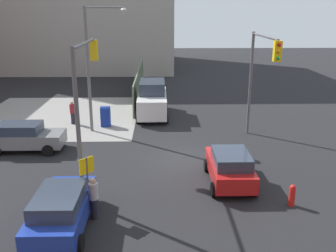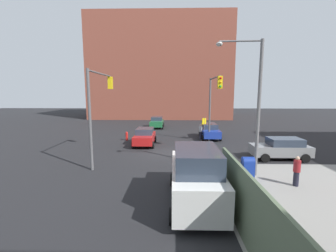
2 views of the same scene
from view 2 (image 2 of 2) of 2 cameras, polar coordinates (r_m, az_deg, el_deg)
ground_plane at (r=19.16m, az=-1.04°, el=-6.77°), size 120.00×120.00×0.00m
building_brick_west at (r=50.83m, az=-1.71°, el=13.90°), size 16.00×28.00×20.12m
traffic_signal_nw_corner at (r=21.41m, az=11.45°, el=7.11°), size 5.07×0.36×6.50m
traffic_signal_se_corner at (r=16.87m, az=-17.02°, el=6.75°), size 5.30×0.36×6.50m
street_lamp_corner at (r=14.11m, az=20.73°, el=6.71°), size 0.56×2.68×8.00m
warning_sign_two_way at (r=24.35m, az=9.13°, el=0.26°), size 0.48×0.48×2.40m
mailbox_blue at (r=13.64m, az=19.58°, el=-10.10°), size 0.56×0.64×1.43m
fire_hydrant at (r=24.43m, az=-10.43°, el=-2.48°), size 0.26×0.26×0.94m
hatchback_gray at (r=19.18m, az=26.77°, el=-5.04°), size 2.02×4.23×1.62m
sedan_red at (r=21.93m, az=-5.93°, el=-2.65°), size 3.90×2.02×1.62m
coupe_blue at (r=25.68m, az=10.49°, el=-1.16°), size 4.40×2.02×1.62m
sedan_green at (r=33.06m, az=-2.84°, el=1.01°), size 3.87×2.02×1.62m
van_white_delivery at (r=10.39m, az=7.02°, el=-12.44°), size 5.40×2.32×2.62m
pedestrian_crossing at (r=24.81m, az=8.34°, el=-1.31°), size 0.36×0.36×1.72m
pedestrian_waiting at (r=14.03m, az=29.87°, el=-9.82°), size 0.36×0.36×1.65m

